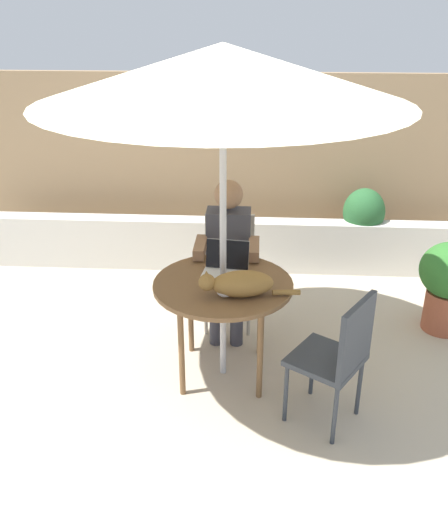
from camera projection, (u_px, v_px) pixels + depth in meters
name	position (u px, v px, depth m)	size (l,w,h in m)	color
ground_plane	(223.00, 372.00, 4.05)	(14.00, 14.00, 0.00)	#BCAD93
fence_back	(237.00, 165.00, 5.75)	(5.44, 0.08, 1.84)	#937756
planter_wall_low	(234.00, 245.00, 5.52)	(4.90, 0.20, 0.52)	beige
patio_table	(223.00, 291.00, 3.77)	(0.95, 0.95, 0.73)	brown
patio_umbrella	(223.00, 74.00, 3.18)	(2.23, 2.23, 2.25)	#B7B7BC
chair_occupied	(229.00, 261.00, 4.52)	(0.40, 0.40, 0.90)	#B2A899
chair_empty	(339.00, 352.00, 3.34)	(0.55, 0.55, 0.90)	#33383F
person_seated	(228.00, 250.00, 4.30)	(0.48, 0.48, 1.24)	#3F3F47
laptop	(226.00, 264.00, 3.86)	(0.33, 0.29, 0.21)	silver
cat	(239.00, 284.00, 3.54)	(0.65, 0.25, 0.17)	olive
potted_plant_near_fence	(362.00, 226.00, 5.47)	(0.40, 0.40, 0.83)	#9E5138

